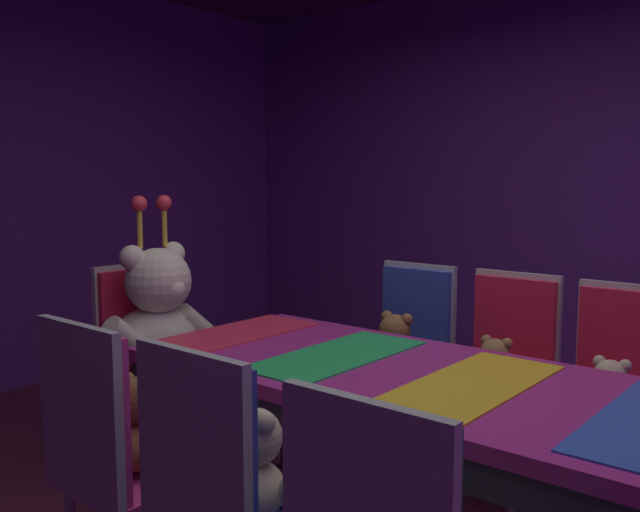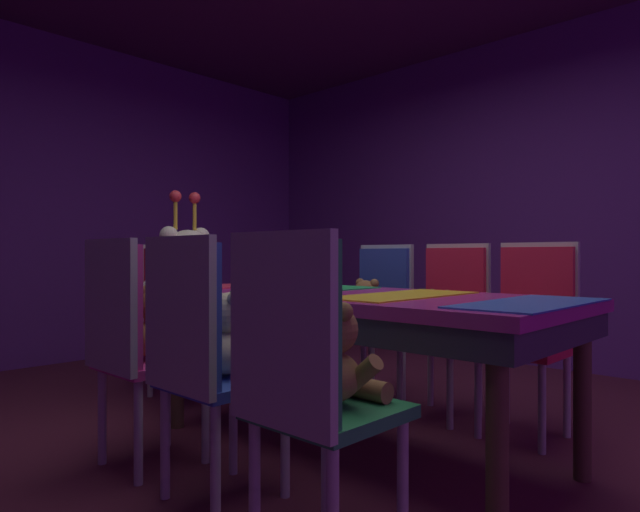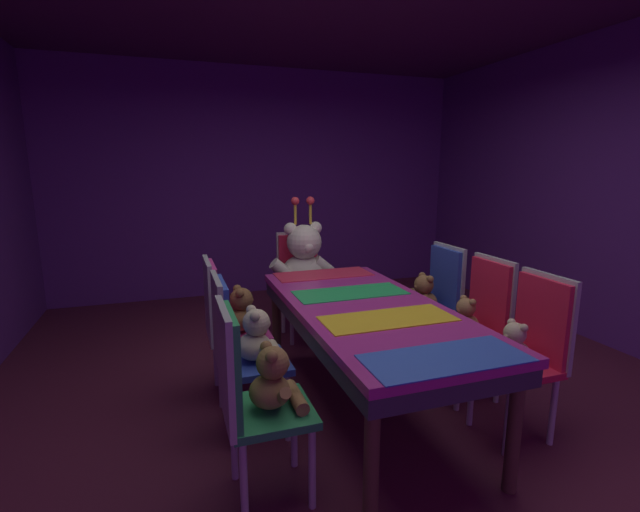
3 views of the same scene
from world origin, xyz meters
TOP-DOWN VIEW (x-y plane):
  - ground_plane at (0.00, 0.00)m, footprint 7.90×7.90m
  - wall_back at (0.00, 3.20)m, footprint 5.20×0.12m
  - banquet_table at (0.00, 0.00)m, footprint 0.90×2.02m
  - chair_left_0 at (-0.87, -0.53)m, footprint 0.42×0.41m
  - teddy_left_0 at (-0.72, -0.53)m, footprint 0.26×0.34m
  - chair_left_1 at (-0.84, 0.02)m, footprint 0.42×0.41m
  - teddy_left_1 at (-0.70, 0.02)m, footprint 0.27×0.35m
  - chair_left_2 at (-0.85, 0.53)m, footprint 0.42×0.41m
  - teddy_left_2 at (-0.71, 0.53)m, footprint 0.27×0.34m
  - chair_right_0 at (0.85, -0.51)m, footprint 0.42×0.41m
  - teddy_right_0 at (0.70, -0.51)m, footprint 0.21×0.28m
  - chair_right_1 at (0.87, -0.01)m, footprint 0.42×0.41m
  - teddy_right_1 at (0.73, -0.01)m, footprint 0.22×0.28m
  - chair_right_2 at (0.86, 0.50)m, footprint 0.42×0.41m
  - teddy_right_2 at (0.71, 0.50)m, footprint 0.25×0.33m
  - throne_chair at (0.00, 1.54)m, footprint 0.41×0.42m
  - king_teddy_bear at (0.00, 1.38)m, footprint 0.68×0.53m

SIDE VIEW (x-z plane):
  - ground_plane at x=0.00m, z-range 0.00..0.00m
  - teddy_right_0 at x=0.70m, z-range 0.44..0.70m
  - teddy_right_1 at x=0.73m, z-range 0.44..0.70m
  - teddy_right_2 at x=0.71m, z-range 0.44..0.75m
  - teddy_left_0 at x=-0.72m, z-range 0.44..0.75m
  - chair_left_0 at x=-0.87m, z-range 0.10..1.09m
  - chair_left_1 at x=-0.84m, z-range 0.10..1.09m
  - chair_left_2 at x=-0.85m, z-range 0.10..1.09m
  - chair_right_0 at x=0.85m, z-range 0.10..1.09m
  - chair_right_1 at x=0.87m, z-range 0.10..1.09m
  - chair_right_2 at x=0.86m, z-range 0.10..1.09m
  - throne_chair at x=0.00m, z-range 0.10..1.09m
  - teddy_left_2 at x=-0.71m, z-range 0.44..0.76m
  - teddy_left_1 at x=-0.70m, z-range 0.43..0.76m
  - banquet_table at x=0.00m, z-range 0.28..1.02m
  - king_teddy_bear at x=0.00m, z-range 0.30..1.17m
  - wall_back at x=0.00m, z-range 0.00..2.80m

